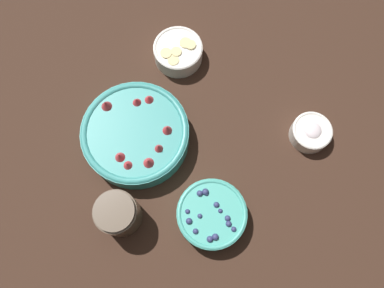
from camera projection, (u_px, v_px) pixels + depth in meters
ground_plane at (187, 160)px, 0.95m from camera, size 4.00×4.00×0.00m
bowl_strawberries at (136, 134)px, 0.93m from camera, size 0.27×0.27×0.08m
bowl_blueberries at (211, 215)px, 0.87m from camera, size 0.16×0.16×0.06m
bowl_bananas at (178, 51)px, 1.01m from camera, size 0.13×0.13×0.05m
bowl_cream at (311, 132)px, 0.94m from camera, size 0.10×0.10×0.05m
jar_chocolate at (119, 214)px, 0.86m from camera, size 0.10×0.10×0.11m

